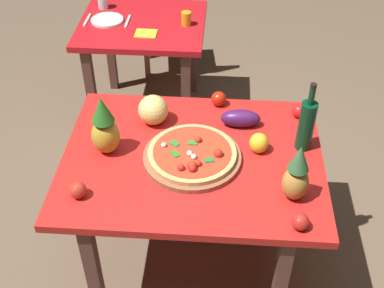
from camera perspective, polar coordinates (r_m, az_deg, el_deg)
ground_plane at (r=2.91m, az=0.05°, el=-12.56°), size 10.00×10.00×0.00m
display_table at (r=2.41m, az=0.05°, el=-2.93°), size 1.22×0.95×0.76m
background_table at (r=3.57m, az=-5.60°, el=11.81°), size 0.85×0.75×0.76m
dining_chair at (r=4.15m, az=-3.05°, el=13.97°), size 0.45×0.45×0.85m
pizza_board at (r=2.33m, az=-0.09°, el=-1.50°), size 0.46×0.46×0.02m
pizza at (r=2.31m, az=-0.05°, el=-1.08°), size 0.41×0.41×0.06m
wine_bottle at (r=2.38m, az=12.92°, el=2.19°), size 0.08×0.08×0.36m
pineapple_left at (r=2.12m, az=11.85°, el=-3.51°), size 0.11×0.11×0.28m
pineapple_right at (r=2.33m, az=-9.96°, el=1.82°), size 0.13×0.13×0.31m
melon at (r=2.52m, az=-4.46°, el=3.90°), size 0.15×0.15×0.15m
bell_pepper at (r=2.37m, az=7.65°, el=0.11°), size 0.09×0.09×0.10m
eggplant at (r=2.52m, az=5.57°, el=2.93°), size 0.20×0.09×0.09m
tomato_near_board at (r=2.63m, az=12.11°, el=3.71°), size 0.07×0.07×0.07m
tomato_at_corner at (r=2.07m, az=12.27°, el=-8.66°), size 0.07×0.07×0.07m
tomato_beside_pepper at (r=2.19m, az=-12.91°, el=-5.14°), size 0.08×0.08×0.08m
tomato_by_bottle at (r=2.65m, az=3.06°, el=5.19°), size 0.08×0.08×0.08m
drinking_glass_juice at (r=3.44m, az=-0.66°, el=14.12°), size 0.07×0.07×0.09m
drinking_glass_water at (r=3.72m, az=-10.16°, el=15.82°), size 0.07×0.07×0.11m
dinner_plate at (r=3.55m, az=-9.65°, el=13.78°), size 0.22×0.22×0.02m
fork_utensil at (r=3.59m, az=-11.88°, el=13.69°), size 0.02×0.18×0.01m
knife_utensil at (r=3.53m, az=-7.36°, el=13.73°), size 0.02×0.18×0.01m
napkin_folded at (r=3.36m, az=-5.29°, el=12.45°), size 0.14×0.12×0.01m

